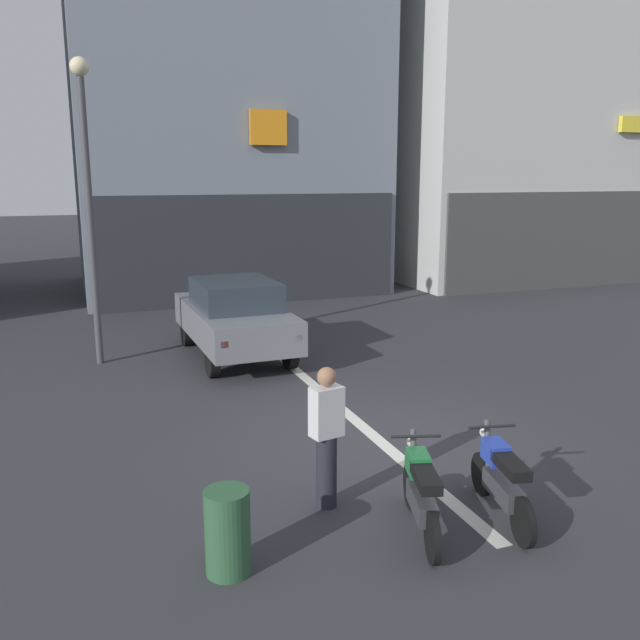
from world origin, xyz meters
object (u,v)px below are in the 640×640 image
at_px(motorcycle_green_row_leftmost, 421,492).
at_px(motorcycle_blue_row_left_mid, 501,479).
at_px(person_by_motorcycles, 327,436).
at_px(trash_bin, 228,532).
at_px(street_lamp, 87,180).
at_px(car_grey_crossing_near, 235,316).

relative_size(motorcycle_green_row_leftmost, motorcycle_blue_row_left_mid, 0.98).
xyz_separation_m(person_by_motorcycles, trash_bin, (-1.36, -0.92, -0.43)).
bearing_deg(person_by_motorcycles, trash_bin, -145.95).
xyz_separation_m(street_lamp, motorcycle_green_row_leftmost, (2.91, -8.14, -3.20)).
bearing_deg(car_grey_crossing_near, motorcycle_green_row_leftmost, -88.46).
height_order(car_grey_crossing_near, person_by_motorcycles, person_by_motorcycles).
relative_size(motorcycle_blue_row_left_mid, trash_bin, 1.94).
xyz_separation_m(street_lamp, trash_bin, (0.81, -8.18, -3.24)).
xyz_separation_m(car_grey_crossing_near, person_by_motorcycles, (-0.53, -6.77, -0.03)).
distance_m(person_by_motorcycles, trash_bin, 1.70).
height_order(street_lamp, trash_bin, street_lamp).
distance_m(motorcycle_green_row_leftmost, motorcycle_blue_row_left_mid, 0.98).
height_order(car_grey_crossing_near, motorcycle_blue_row_left_mid, car_grey_crossing_near).
relative_size(street_lamp, motorcycle_blue_row_left_mid, 3.59).
height_order(car_grey_crossing_near, motorcycle_green_row_leftmost, car_grey_crossing_near).
bearing_deg(person_by_motorcycles, street_lamp, 106.64).
height_order(motorcycle_blue_row_left_mid, trash_bin, motorcycle_blue_row_left_mid).
distance_m(street_lamp, trash_bin, 8.83).
distance_m(motorcycle_green_row_leftmost, person_by_motorcycles, 1.22).
relative_size(street_lamp, motorcycle_green_row_leftmost, 3.65).
xyz_separation_m(street_lamp, motorcycle_blue_row_left_mid, (3.89, -8.19, -3.20)).
relative_size(car_grey_crossing_near, motorcycle_green_row_leftmost, 2.55).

